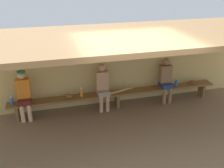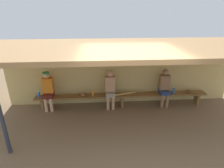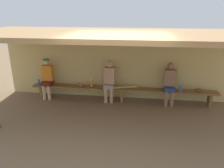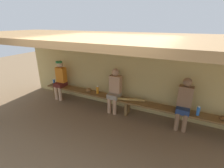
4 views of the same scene
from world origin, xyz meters
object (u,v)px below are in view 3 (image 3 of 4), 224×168
(player_shirtless_tan, at_px, (170,82))
(baseball_glove_worn, at_px, (81,85))
(baseball_glove_dark_brown, at_px, (199,90))
(baseball_bat, at_px, (125,87))
(water_bottle_blue, at_px, (181,88))
(water_bottle_orange, at_px, (91,83))
(player_leftmost, at_px, (47,77))
(bench, at_px, (122,90))
(water_bottle_green, at_px, (39,81))
(player_in_red, at_px, (109,80))

(player_shirtless_tan, bearing_deg, baseball_glove_worn, 179.47)
(baseball_glove_dark_brown, distance_m, baseball_bat, 2.28)
(baseball_glove_dark_brown, relative_size, baseball_bat, 0.31)
(player_shirtless_tan, height_order, water_bottle_blue, player_shirtless_tan)
(water_bottle_orange, bearing_deg, player_leftmost, -179.65)
(water_bottle_orange, relative_size, water_bottle_blue, 1.04)
(water_bottle_orange, distance_m, baseball_glove_worn, 0.36)
(player_leftmost, bearing_deg, player_shirtless_tan, -0.01)
(water_bottle_orange, bearing_deg, baseball_glove_worn, 177.27)
(player_leftmost, bearing_deg, baseball_glove_worn, 1.30)
(bench, relative_size, player_leftmost, 4.46)
(player_leftmost, relative_size, baseball_bat, 1.73)
(water_bottle_green, distance_m, baseball_bat, 2.95)
(water_bottle_blue, height_order, baseball_bat, water_bottle_blue)
(bench, height_order, water_bottle_green, water_bottle_green)
(player_leftmost, relative_size, water_bottle_orange, 5.35)
(water_bottle_green, xyz_separation_m, baseball_glove_dark_brown, (5.24, 0.01, -0.06))
(baseball_glove_dark_brown, bearing_deg, player_in_red, -16.10)
(bench, xyz_separation_m, water_bottle_blue, (1.83, -0.03, 0.19))
(baseball_bat, bearing_deg, water_bottle_green, 163.01)
(water_bottle_blue, distance_m, baseball_bat, 1.72)
(player_shirtless_tan, bearing_deg, water_bottle_blue, -5.56)
(baseball_glove_worn, bearing_deg, baseball_glove_dark_brown, -115.70)
(baseball_glove_worn, distance_m, baseball_bat, 1.48)
(water_bottle_orange, bearing_deg, water_bottle_green, -179.78)
(player_leftmost, relative_size, baseball_glove_worn, 5.60)
(bench, distance_m, player_shirtless_tan, 1.53)
(player_leftmost, bearing_deg, water_bottle_green, 179.64)
(bench, bearing_deg, player_shirtless_tan, 0.12)
(bench, relative_size, water_bottle_green, 27.79)
(player_leftmost, distance_m, player_shirtless_tan, 4.01)
(player_shirtless_tan, bearing_deg, bench, -179.88)
(player_shirtless_tan, distance_m, player_in_red, 1.91)
(water_bottle_orange, distance_m, water_bottle_blue, 2.85)
(baseball_bat, bearing_deg, player_leftmost, 163.04)
(player_shirtless_tan, relative_size, water_bottle_green, 6.18)
(water_bottle_green, relative_size, water_bottle_blue, 0.89)
(water_bottle_green, distance_m, baseball_glove_dark_brown, 5.24)
(water_bottle_green, bearing_deg, player_in_red, -0.06)
(player_shirtless_tan, bearing_deg, player_leftmost, 179.99)
(baseball_glove_dark_brown, bearing_deg, player_leftmost, -16.20)
(water_bottle_blue, bearing_deg, water_bottle_green, 179.57)
(player_leftmost, distance_m, water_bottle_blue, 4.35)
(baseball_glove_worn, height_order, baseball_glove_dark_brown, same)
(player_shirtless_tan, height_order, baseball_glove_worn, player_shirtless_tan)
(bench, distance_m, player_in_red, 0.54)
(water_bottle_blue, bearing_deg, baseball_glove_dark_brown, 4.47)
(water_bottle_green, height_order, water_bottle_blue, water_bottle_blue)
(baseball_glove_dark_brown, bearing_deg, baseball_glove_worn, -16.56)
(water_bottle_green, relative_size, baseball_bat, 0.28)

